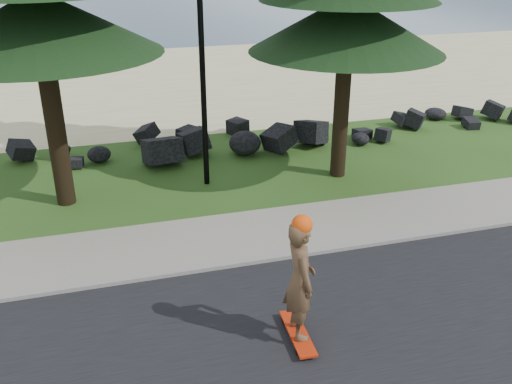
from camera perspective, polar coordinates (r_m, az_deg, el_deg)
ground at (r=12.13m, az=-1.94°, el=-5.01°), size 160.00×160.00×0.00m
kerb at (r=11.36m, az=-0.83°, el=-6.96°), size 160.00×0.20×0.10m
sidewalk at (r=12.28m, az=-2.17°, el=-4.40°), size 160.00×2.00×0.08m
beach_sand at (r=25.58m, az=-10.01°, el=10.80°), size 160.00×15.00×0.01m
seawall_boulders at (r=17.12m, az=-6.51°, el=4.02°), size 60.00×2.40×1.10m
lamp_post at (r=13.79m, az=-5.57°, el=16.80°), size 0.25×0.14×8.14m
skateboarder at (r=8.89m, az=4.40°, el=-8.81°), size 0.51×1.21×2.22m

